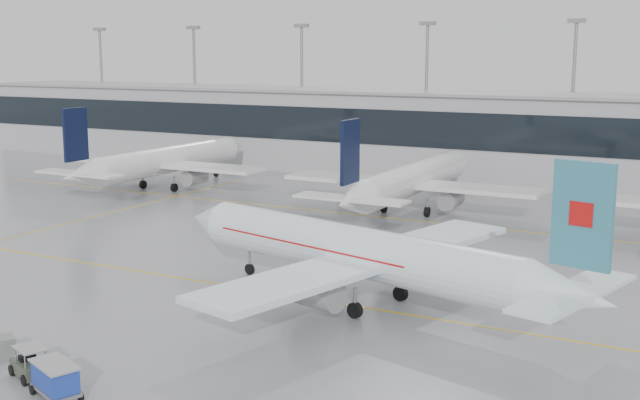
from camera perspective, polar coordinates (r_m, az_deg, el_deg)
The scene contains 14 objects.
ground at distance 62.30m, azimuth -5.19°, elevation -6.30°, with size 320.00×320.00×0.00m, color gray.
taxi_line_main at distance 62.30m, azimuth -5.19°, elevation -6.30°, with size 120.00×0.25×0.01m, color gold.
taxi_line_north at distance 88.19m, azimuth 5.47°, elevation -1.32°, with size 120.00×0.25×0.01m, color gold.
taxi_line_cross at distance 92.01m, azimuth -15.86°, elevation -1.18°, with size 0.25×60.00×0.01m, color gold.
terminal at distance 117.21m, azimuth 11.52°, elevation 4.39°, with size 180.00×15.00×12.00m, color #9E9EA2.
terminal_glass at distance 109.87m, azimuth 10.43°, elevation 4.83°, with size 180.00×0.20×5.00m, color black.
terminal_roof at distance 116.74m, azimuth 11.63°, elevation 7.42°, with size 182.00×16.00×0.40m, color gray.
light_masts at distance 122.46m, azimuth 12.45°, elevation 8.06°, with size 156.40×1.00×22.60m.
air_canada_jet at distance 57.12m, azimuth 3.25°, elevation -3.88°, with size 37.10×30.39×11.90m.
parked_jet_b at distance 108.51m, azimuth -11.08°, elevation 2.72°, with size 29.64×36.96×11.72m.
parked_jet_c at distance 90.89m, azimuth 6.40°, elevation 1.39°, with size 29.64×36.96×11.72m.
baggage_tug at distance 48.46m, azimuth -19.94°, elevation -11.07°, with size 3.78×2.36×1.82m.
baggage_cart at distance 45.14m, azimuth -18.31°, elevation -11.92°, with size 3.51×2.73×1.92m.
gse_unit at distance 51.74m, azimuth -21.59°, elevation -9.76°, with size 1.35×1.25×1.35m, color slate.
Camera 1 is at (32.69, -49.93, 17.88)m, focal length 45.00 mm.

